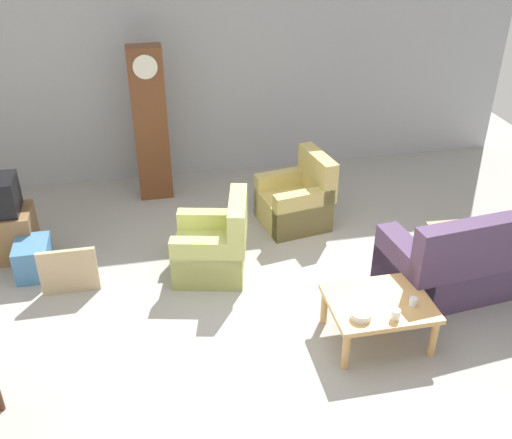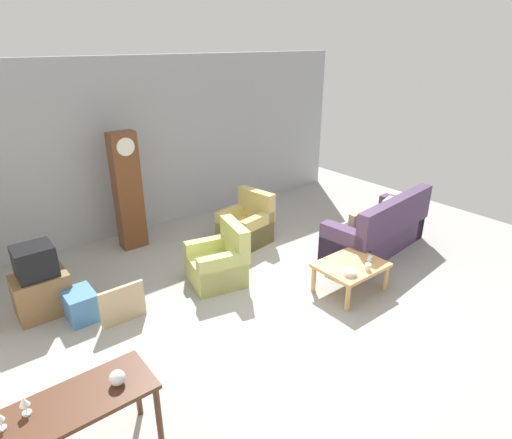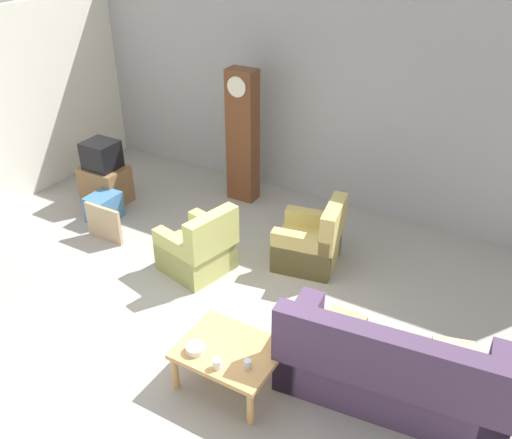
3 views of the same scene
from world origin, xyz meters
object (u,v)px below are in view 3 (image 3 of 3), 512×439
object	(u,v)px
armchair_olive_near	(199,250)
armchair_olive_far	(311,243)
cup_white_porcelain	(217,364)
grandfather_clock	(243,137)
coffee_table_wood	(230,353)
tv_crt	(101,155)
tv_stand_cabinet	(106,184)
framed_picture_leaning	(104,223)
cup_blue_rimmed	(248,364)
couch_floral	(390,371)
storage_box_blue	(104,207)
bowl_white_stacked	(195,349)

from	to	relation	value
armchair_olive_near	armchair_olive_far	size ratio (longest dim) A/B	1.02
cup_white_porcelain	grandfather_clock	bearing A→B (deg)	117.95
coffee_table_wood	tv_crt	distance (m)	4.32
tv_stand_cabinet	framed_picture_leaning	world-z (taller)	tv_stand_cabinet
coffee_table_wood	cup_blue_rimmed	xyz separation A→B (m)	(0.27, -0.12, 0.10)
armchair_olive_far	cup_blue_rimmed	world-z (taller)	armchair_olive_far
couch_floral	storage_box_blue	bearing A→B (deg)	165.98
framed_picture_leaning	bowl_white_stacked	bearing A→B (deg)	-29.95
grandfather_clock	cup_white_porcelain	size ratio (longest dim) A/B	20.85
armchair_olive_near	framed_picture_leaning	distance (m)	1.56
storage_box_blue	coffee_table_wood	bearing A→B (deg)	-27.91
framed_picture_leaning	tv_crt	bearing A→B (deg)	131.74
coffee_table_wood	framed_picture_leaning	distance (m)	3.22
cup_blue_rimmed	bowl_white_stacked	xyz separation A→B (m)	(-0.53, -0.08, -0.01)
tv_stand_cabinet	cup_white_porcelain	size ratio (longest dim) A/B	6.88
armchair_olive_near	coffee_table_wood	bearing A→B (deg)	-45.90
cup_white_porcelain	cup_blue_rimmed	world-z (taller)	cup_white_porcelain
tv_stand_cabinet	tv_crt	world-z (taller)	tv_crt
tv_crt	cup_blue_rimmed	xyz separation A→B (m)	(3.97, -2.32, -0.31)
tv_stand_cabinet	framed_picture_leaning	xyz separation A→B (m)	(0.77, -0.86, -0.03)
grandfather_clock	storage_box_blue	world-z (taller)	grandfather_clock
cup_white_porcelain	cup_blue_rimmed	xyz separation A→B (m)	(0.24, 0.15, -0.01)
armchair_olive_far	cup_white_porcelain	distance (m)	2.54
tv_crt	bowl_white_stacked	distance (m)	4.20
armchair_olive_far	tv_stand_cabinet	size ratio (longest dim) A/B	1.35
cup_blue_rimmed	bowl_white_stacked	world-z (taller)	cup_blue_rimmed
bowl_white_stacked	storage_box_blue	bearing A→B (deg)	147.51
coffee_table_wood	cup_blue_rimmed	size ratio (longest dim) A/B	11.96
cup_white_porcelain	bowl_white_stacked	xyz separation A→B (m)	(-0.30, 0.07, -0.02)
armchair_olive_near	cup_white_porcelain	distance (m)	2.19
cup_white_porcelain	cup_blue_rimmed	size ratio (longest dim) A/B	1.23
cup_blue_rimmed	armchair_olive_near	bearing A→B (deg)	137.04
couch_floral	framed_picture_leaning	bearing A→B (deg)	170.05
couch_floral	armchair_olive_far	world-z (taller)	couch_floral
tv_stand_cabinet	storage_box_blue	xyz separation A→B (m)	(0.36, -0.44, -0.09)
armchair_olive_near	tv_crt	bearing A→B (deg)	161.15
cup_blue_rimmed	couch_floral	bearing A→B (deg)	31.49
cup_white_porcelain	armchair_olive_near	bearing A→B (deg)	129.98
tv_stand_cabinet	cup_white_porcelain	bearing A→B (deg)	-33.50
couch_floral	armchair_olive_far	xyz separation A→B (m)	(-1.61, 1.68, -0.05)
couch_floral	cup_white_porcelain	size ratio (longest dim) A/B	22.08
armchair_olive_far	grandfather_clock	distance (m)	2.17
cup_blue_rimmed	bowl_white_stacked	size ratio (longest dim) A/B	0.44
tv_stand_cabinet	storage_box_blue	size ratio (longest dim) A/B	1.42
tv_stand_cabinet	cup_blue_rimmed	distance (m)	4.60
couch_floral	armchair_olive_far	distance (m)	2.33
tv_stand_cabinet	armchair_olive_near	bearing A→B (deg)	-18.85
couch_floral	grandfather_clock	distance (m)	4.39
tv_stand_cabinet	bowl_white_stacked	distance (m)	4.19
tv_crt	cup_white_porcelain	distance (m)	4.48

